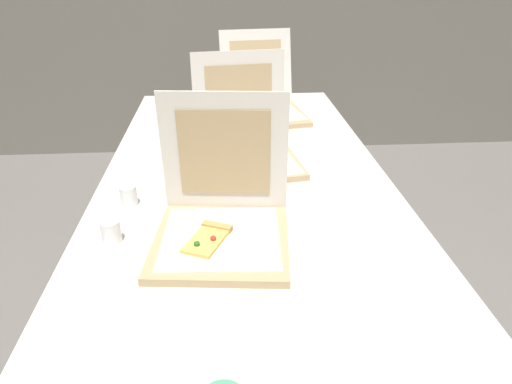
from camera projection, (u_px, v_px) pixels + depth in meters
table at (247, 196)px, 1.59m from camera, size 0.99×2.28×0.73m
pizza_box_front at (221, 221)px, 1.25m from camera, size 0.39×0.39×0.38m
pizza_box_middle at (247, 147)px, 1.73m from camera, size 0.40×0.42×0.38m
pizza_box_back at (264, 104)px, 2.23m from camera, size 0.41×0.48×0.37m
cup_white_near_center at (129, 196)px, 1.43m from camera, size 0.05×0.05×0.06m
cup_white_near_left at (111, 232)px, 1.24m from camera, size 0.05×0.05×0.06m
cup_white_far at (181, 139)px, 1.86m from camera, size 0.05×0.05×0.06m
napkin_pile at (271, 375)px, 0.85m from camera, size 0.17×0.18×0.01m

